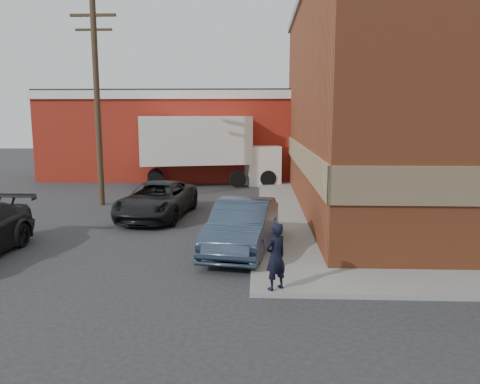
% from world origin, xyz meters
% --- Properties ---
extents(ground, '(90.00, 90.00, 0.00)m').
position_xyz_m(ground, '(0.00, 0.00, 0.00)').
color(ground, '#28282B').
rests_on(ground, ground).
extents(brick_building, '(14.25, 18.25, 9.36)m').
position_xyz_m(brick_building, '(8.50, 9.00, 4.68)').
color(brick_building, '#9A4827').
rests_on(brick_building, ground).
extents(sidewalk_west, '(1.80, 18.00, 0.12)m').
position_xyz_m(sidewalk_west, '(0.60, 9.00, 0.06)').
color(sidewalk_west, gray).
rests_on(sidewalk_west, ground).
extents(warehouse, '(16.30, 8.30, 5.60)m').
position_xyz_m(warehouse, '(-6.00, 20.00, 2.81)').
color(warehouse, maroon).
rests_on(warehouse, ground).
extents(utility_pole, '(2.00, 0.26, 9.00)m').
position_xyz_m(utility_pole, '(-7.50, 9.00, 4.75)').
color(utility_pole, '#4C3A26').
rests_on(utility_pole, ground).
extents(man, '(0.67, 0.64, 1.55)m').
position_xyz_m(man, '(0.08, -1.55, 0.90)').
color(man, black).
rests_on(man, sidewalk_south).
extents(sedan, '(2.33, 4.87, 1.54)m').
position_xyz_m(sedan, '(-0.80, 1.89, 0.77)').
color(sedan, '#344257').
rests_on(sedan, ground).
extents(suv_a, '(2.79, 5.26, 1.41)m').
position_xyz_m(suv_a, '(-4.39, 6.48, 0.70)').
color(suv_a, black).
rests_on(suv_a, ground).
extents(box_truck, '(8.43, 4.16, 4.00)m').
position_xyz_m(box_truck, '(-3.24, 15.15, 2.31)').
color(box_truck, white).
rests_on(box_truck, ground).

